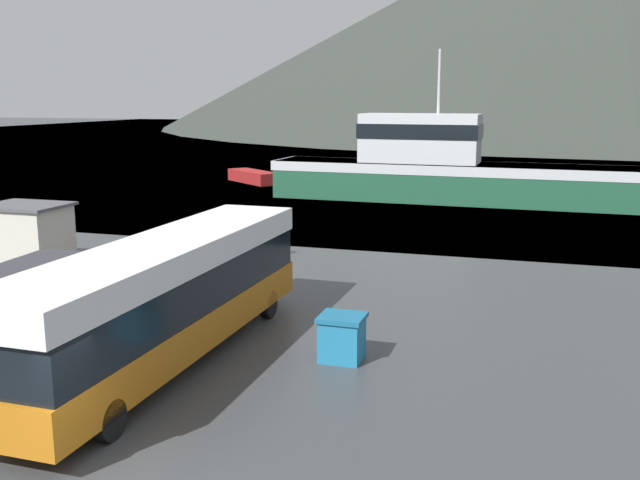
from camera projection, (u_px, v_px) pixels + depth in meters
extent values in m
plane|color=slate|center=(505.00, 132.00, 145.48)|extent=(240.00, 240.00, 0.00)
cone|color=#2D332D|center=(597.00, 10.00, 172.01)|extent=(208.94, 208.94, 55.27)
cube|color=#B26614|center=(169.00, 327.00, 19.20)|extent=(2.60, 12.73, 1.01)
cube|color=black|center=(167.00, 288.00, 18.99)|extent=(2.55, 12.48, 1.16)
cube|color=white|center=(166.00, 254.00, 18.80)|extent=(2.60, 12.73, 0.72)
cube|color=black|center=(259.00, 248.00, 24.98)|extent=(2.18, 0.08, 1.56)
cylinder|color=black|center=(208.00, 298.00, 23.78)|extent=(0.31, 0.90, 0.90)
cylinder|color=black|center=(268.00, 304.00, 23.13)|extent=(0.31, 0.90, 0.90)
cylinder|color=black|center=(23.00, 406.00, 15.48)|extent=(0.31, 0.90, 0.90)
cylinder|color=black|center=(109.00, 420.00, 14.82)|extent=(0.31, 0.90, 0.90)
cube|color=#2D2D33|center=(32.00, 304.00, 19.68)|extent=(2.15, 4.14, 2.18)
cube|color=#2D2D33|center=(91.00, 293.00, 22.52)|extent=(2.03, 1.83, 1.20)
cube|color=black|center=(74.00, 269.00, 21.53)|extent=(1.66, 0.15, 0.76)
cylinder|color=black|center=(64.00, 312.00, 22.63)|extent=(0.26, 0.71, 0.70)
cylinder|color=black|center=(113.00, 316.00, 22.21)|extent=(0.26, 0.71, 0.70)
cylinder|color=black|center=(42.00, 355.00, 18.81)|extent=(0.26, 0.71, 0.70)
cube|color=#1E5138|center=(455.00, 183.00, 48.68)|extent=(25.26, 5.14, 2.61)
cube|color=silver|center=(456.00, 168.00, 48.49)|extent=(25.52, 5.20, 0.65)
cube|color=silver|center=(420.00, 138.00, 48.89)|extent=(8.13, 3.32, 3.32)
cube|color=black|center=(420.00, 131.00, 48.79)|extent=(8.30, 3.41, 1.00)
cylinder|color=#B2B2B7|center=(439.00, 82.00, 47.76)|extent=(0.20, 0.20, 4.26)
cube|color=teal|center=(342.00, 340.00, 19.36)|extent=(1.11, 1.03, 1.14)
cube|color=#1A5F86|center=(342.00, 318.00, 19.23)|extent=(1.22, 1.13, 0.13)
cube|color=beige|center=(28.00, 237.00, 29.92)|extent=(3.03, 2.40, 2.55)
cube|color=#4C4C51|center=(25.00, 206.00, 29.65)|extent=(3.33, 2.64, 0.12)
cube|color=maroon|center=(253.00, 177.00, 59.72)|extent=(5.65, 5.05, 0.98)
cylinder|color=#B29919|center=(280.00, 249.00, 32.35)|extent=(0.35, 0.35, 0.56)
sphere|color=#B29919|center=(280.00, 240.00, 32.27)|extent=(0.40, 0.40, 0.40)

